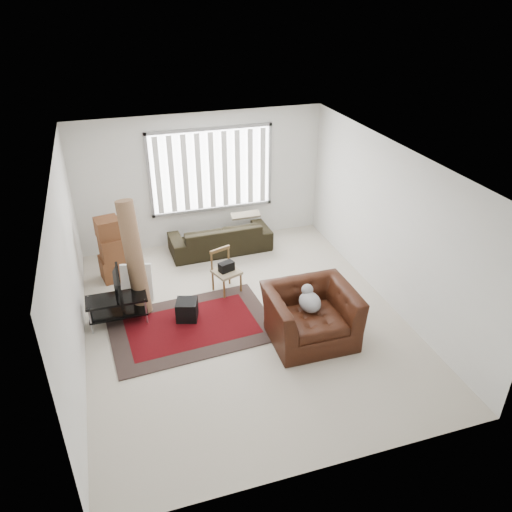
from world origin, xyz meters
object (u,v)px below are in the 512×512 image
at_px(tv_stand, 117,305).
at_px(sofa, 220,233).
at_px(armchair, 311,312).
at_px(moving_boxes, 113,251).
at_px(side_chair, 226,269).

distance_m(tv_stand, sofa, 2.88).
bearing_deg(armchair, tv_stand, 155.46).
distance_m(moving_boxes, sofa, 2.18).
bearing_deg(side_chair, moving_boxes, 130.82).
relative_size(tv_stand, armchair, 0.72).
distance_m(tv_stand, armchair, 3.08).
bearing_deg(sofa, armchair, 99.42).
bearing_deg(tv_stand, side_chair, 11.87).
relative_size(tv_stand, side_chair, 1.20).
bearing_deg(sofa, tv_stand, 39.87).
xyz_separation_m(tv_stand, armchair, (2.78, -1.30, 0.14)).
distance_m(sofa, armchair, 3.27).
height_order(sofa, side_chair, side_chair).
bearing_deg(tv_stand, moving_boxes, 88.39).
distance_m(moving_boxes, side_chair, 2.13).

